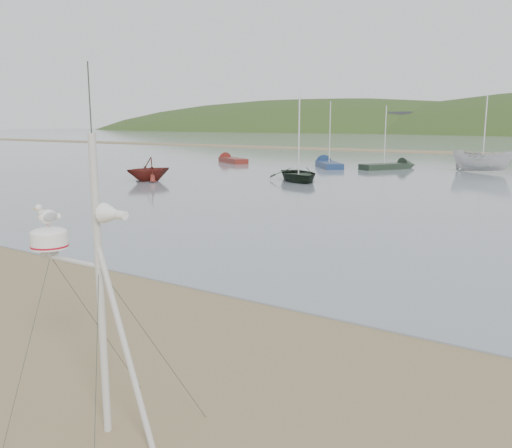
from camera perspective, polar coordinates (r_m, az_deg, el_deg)
The scene contains 8 objects.
ground at distance 10.36m, azimuth -15.78°, elevation -13.36°, with size 560.00×560.00×0.00m, color olive.
mast_rig at distance 7.67m, azimuth -16.34°, elevation -12.56°, with size 2.16×2.31×4.88m.
boat_dark at distance 38.25m, azimuth 4.53°, elevation 8.07°, with size 3.42×0.99×4.78m, color black.
boat_red at distance 39.11m, azimuth -11.30°, elevation 6.83°, with size 2.80×1.71×3.24m, color #5E1C15.
boat_white at distance 48.59m, azimuth 22.87°, elevation 8.00°, with size 1.91×1.96×5.07m, color silver.
sailboat_dark_mid at distance 50.43m, azimuth 14.58°, elevation 5.96°, with size 4.14×5.96×5.99m.
dinghy_red_far at distance 57.30m, azimuth -3.01°, elevation 6.80°, with size 5.84×4.29×1.45m.
sailboat_blue_near at distance 51.97m, azimuth 7.29°, elevation 6.35°, with size 5.32×6.04×6.47m.
Camera 1 is at (7.33, -6.03, 4.15)m, focal length 38.00 mm.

